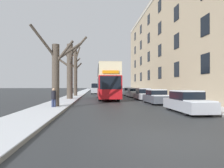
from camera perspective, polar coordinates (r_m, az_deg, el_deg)
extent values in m
plane|color=#303335|center=(7.08, 16.55, -14.95)|extent=(320.00, 320.00, 0.00)
cube|color=gray|center=(59.51, -8.16, -2.18)|extent=(2.69, 130.00, 0.13)
cube|color=silver|center=(59.51, -8.16, -2.10)|extent=(2.67, 130.00, 0.03)
cube|color=gray|center=(60.01, 3.31, -2.17)|extent=(2.69, 130.00, 0.13)
cube|color=silver|center=(60.01, 3.31, -2.09)|extent=(2.67, 130.00, 0.03)
cube|color=tan|center=(33.54, 20.98, 11.11)|extent=(9.00, 49.95, 17.04)
cube|color=black|center=(19.72, 25.07, 5.28)|extent=(0.08, 1.40, 1.80)
cube|color=black|center=(25.34, 17.96, 3.97)|extent=(0.08, 1.40, 1.80)
cube|color=black|center=(31.21, 13.49, 3.11)|extent=(0.08, 1.40, 1.80)
cube|color=black|center=(37.22, 10.45, 2.52)|extent=(0.08, 1.40, 1.80)
cube|color=black|center=(43.30, 8.26, 2.09)|extent=(0.08, 1.40, 1.80)
cube|color=black|center=(49.43, 6.61, 1.76)|extent=(0.08, 1.40, 1.80)
cube|color=black|center=(20.35, 25.03, 14.87)|extent=(0.08, 1.40, 1.80)
cube|color=black|center=(25.83, 17.94, 11.53)|extent=(0.08, 1.40, 1.80)
cube|color=black|center=(31.61, 13.47, 9.29)|extent=(0.08, 1.40, 1.80)
cube|color=black|center=(37.55, 10.44, 7.72)|extent=(0.08, 1.40, 1.80)
cube|color=black|center=(43.59, 8.25, 6.57)|extent=(0.08, 1.40, 1.80)
cube|color=black|center=(49.68, 6.61, 5.69)|extent=(0.08, 1.40, 1.80)
cube|color=black|center=(26.75, 17.91, 18.69)|extent=(0.08, 1.40, 1.80)
cube|color=black|center=(32.37, 13.46, 15.25)|extent=(0.08, 1.40, 1.80)
cube|color=black|center=(38.19, 10.43, 12.79)|extent=(0.08, 1.40, 1.80)
cube|color=black|center=(44.14, 8.25, 10.96)|extent=(0.08, 1.40, 1.80)
cube|color=black|center=(50.17, 6.61, 9.56)|extent=(0.08, 1.40, 1.80)
cube|color=black|center=(33.46, 13.45, 20.87)|extent=(0.08, 1.40, 1.80)
cube|color=black|center=(39.12, 10.42, 17.65)|extent=(0.08, 1.40, 1.80)
cube|color=black|center=(44.94, 8.24, 15.22)|extent=(0.08, 1.40, 1.80)
cube|color=black|center=(50.88, 6.60, 13.34)|extent=(0.08, 1.40, 1.80)
cylinder|color=#4C4238|center=(16.45, -15.80, 2.16)|extent=(0.58, 0.58, 5.07)
cylinder|color=#4C4238|center=(16.90, -12.19, 9.11)|extent=(2.17, 1.01, 1.75)
cylinder|color=#4C4238|center=(16.25, -18.98, 11.31)|extent=(1.78, 1.68, 2.32)
cylinder|color=#4C4238|center=(17.46, -15.54, 6.45)|extent=(0.41, 1.95, 2.03)
cylinder|color=#4C4238|center=(16.26, -13.51, 8.88)|extent=(1.62, 0.79, 1.78)
cylinder|color=#4C4238|center=(25.71, -11.96, 3.37)|extent=(0.74, 0.74, 7.03)
cylinder|color=#4C4238|center=(25.10, -11.56, 7.36)|extent=(0.85, 1.80, 2.17)
cylinder|color=#4C4238|center=(25.20, -9.72, 10.44)|extent=(2.42, 1.91, 2.27)
cylinder|color=#4C4238|center=(26.15, -14.41, 6.49)|extent=(2.46, 0.55, 1.81)
cylinder|color=#4C4238|center=(33.52, -10.41, 2.97)|extent=(0.61, 0.61, 7.63)
cylinder|color=#4C4238|center=(33.45, -11.67, 6.08)|extent=(1.67, 0.89, 2.45)
cylinder|color=#4C4238|center=(34.43, -9.80, 6.58)|extent=(0.82, 1.66, 1.11)
cylinder|color=#4C4238|center=(34.16, -11.64, 8.65)|extent=(1.70, 0.61, 1.57)
cylinder|color=#4C4238|center=(33.38, -9.80, 8.46)|extent=(1.06, 1.19, 2.21)
cylinder|color=#4C4238|center=(34.30, -9.58, 5.00)|extent=(1.10, 1.67, 1.36)
cube|color=red|center=(26.63, -1.35, -0.86)|extent=(2.50, 11.39, 2.55)
cube|color=beige|center=(26.69, -1.35, 3.36)|extent=(2.45, 11.17, 1.38)
cube|color=beige|center=(26.76, -1.35, 4.96)|extent=(2.45, 11.17, 0.12)
cube|color=black|center=(26.63, -1.35, 0.20)|extent=(2.53, 10.03, 1.33)
cube|color=black|center=(26.70, -1.35, 3.51)|extent=(2.53, 10.03, 1.05)
cube|color=black|center=(20.97, -0.42, 0.40)|extent=(2.25, 0.06, 1.39)
cube|color=orange|center=(21.01, -0.41, 3.48)|extent=(1.75, 0.05, 0.32)
cylinder|color=black|center=(23.20, -3.51, -3.55)|extent=(0.30, 1.09, 1.09)
cylinder|color=black|center=(23.35, 1.81, -3.54)|extent=(0.30, 1.09, 1.09)
cylinder|color=black|center=(29.80, -3.80, -2.89)|extent=(0.30, 1.09, 1.09)
cylinder|color=black|center=(29.92, 0.35, -2.88)|extent=(0.30, 1.09, 1.09)
cube|color=#9EA3AD|center=(14.12, 20.72, -5.60)|extent=(1.69, 4.54, 0.68)
cube|color=black|center=(14.24, 20.39, -3.11)|extent=(1.45, 2.27, 0.54)
cube|color=silver|center=(14.23, 20.39, -1.88)|extent=(1.42, 2.16, 0.08)
cube|color=silver|center=(12.66, 23.86, -4.50)|extent=(1.52, 1.18, 0.06)
cylinder|color=black|center=(12.60, 20.37, -7.11)|extent=(0.20, 0.63, 0.63)
cylinder|color=black|center=(13.29, 26.15, -6.74)|extent=(0.20, 0.63, 0.63)
cylinder|color=black|center=(15.10, 15.95, -6.03)|extent=(0.20, 0.63, 0.63)
cylinder|color=black|center=(15.68, 21.00, -5.81)|extent=(0.20, 0.63, 0.63)
cube|color=#474C56|center=(20.28, 12.62, -4.08)|extent=(1.80, 4.34, 0.68)
cube|color=black|center=(20.41, 12.47, -2.41)|extent=(1.55, 2.17, 0.49)
cube|color=silver|center=(20.41, 12.47, -1.61)|extent=(1.51, 2.06, 0.08)
cube|color=silver|center=(18.80, 14.02, -3.21)|extent=(1.62, 1.13, 0.07)
cylinder|color=black|center=(18.82, 11.51, -4.93)|extent=(0.20, 0.64, 0.64)
cylinder|color=black|center=(19.32, 16.02, -4.81)|extent=(0.20, 0.64, 0.64)
cylinder|color=black|center=(21.32, 9.54, -4.42)|extent=(0.20, 0.64, 0.64)
cylinder|color=black|center=(21.77, 13.58, -4.33)|extent=(0.20, 0.64, 0.64)
cube|color=#9EA3AD|center=(25.46, 8.98, -3.45)|extent=(1.74, 4.27, 0.61)
cube|color=black|center=(25.60, 8.89, -2.08)|extent=(1.50, 2.13, 0.60)
cube|color=silver|center=(25.59, 8.89, -1.31)|extent=(1.46, 2.03, 0.09)
cube|color=silver|center=(23.97, 9.85, -2.81)|extent=(1.57, 1.11, 0.08)
cylinder|color=black|center=(24.05, 7.95, -3.97)|extent=(0.20, 0.65, 0.65)
cylinder|color=black|center=(24.43, 11.44, -3.91)|extent=(0.20, 0.65, 0.65)
cylinder|color=black|center=(26.54, 6.73, -3.65)|extent=(0.20, 0.65, 0.65)
cylinder|color=black|center=(26.89, 9.91, -3.61)|extent=(0.20, 0.65, 0.65)
cube|color=#9EA3AD|center=(31.61, 6.25, -2.81)|extent=(1.80, 4.57, 0.69)
cube|color=black|center=(31.77, 6.19, -1.72)|extent=(1.55, 2.29, 0.50)
cube|color=silver|center=(31.76, 6.19, -1.19)|extent=(1.52, 2.17, 0.09)
cube|color=silver|center=(30.00, 6.85, -2.20)|extent=(1.62, 1.19, 0.07)
cylinder|color=black|center=(30.12, 5.27, -3.29)|extent=(0.20, 0.65, 0.65)
cylinder|color=black|center=(30.44, 8.22, -3.26)|extent=(0.20, 0.65, 0.65)
cylinder|color=black|center=(32.82, 4.44, -3.06)|extent=(0.20, 0.65, 0.65)
cylinder|color=black|center=(33.11, 7.15, -3.04)|extent=(0.20, 0.65, 0.65)
cube|color=#9EA3AD|center=(37.12, 4.59, -2.49)|extent=(1.82, 4.14, 0.67)
cube|color=black|center=(37.27, 4.55, -1.55)|extent=(1.56, 2.07, 0.54)
cube|color=silver|center=(37.26, 4.55, -1.06)|extent=(1.53, 1.97, 0.09)
cube|color=silver|center=(35.66, 4.98, -1.97)|extent=(1.64, 1.08, 0.07)
cylinder|color=black|center=(35.78, 3.66, -2.87)|extent=(0.20, 0.63, 0.63)
cylinder|color=black|center=(36.05, 6.17, -2.85)|extent=(0.20, 0.63, 0.63)
cylinder|color=black|center=(38.23, 3.11, -2.72)|extent=(0.20, 0.63, 0.63)
cylinder|color=black|center=(38.49, 5.47, -2.71)|extent=(0.20, 0.63, 0.63)
cube|color=#9EA3AD|center=(45.44, -4.77, -1.12)|extent=(1.92, 5.34, 2.18)
cube|color=black|center=(42.79, -4.77, -0.47)|extent=(1.69, 0.06, 0.96)
cylinder|color=black|center=(43.76, -5.87, -2.41)|extent=(0.22, 0.68, 0.68)
cylinder|color=black|center=(43.76, -3.67, -2.41)|extent=(0.22, 0.68, 0.68)
cylinder|color=black|center=(47.18, -5.79, -2.28)|extent=(0.22, 0.68, 0.68)
cylinder|color=black|center=(47.18, -3.75, -2.28)|extent=(0.22, 0.68, 0.68)
cylinder|color=navy|center=(15.83, -16.62, -5.57)|extent=(0.16, 0.16, 0.74)
cylinder|color=navy|center=(15.85, -16.05, -5.57)|extent=(0.16, 0.16, 0.74)
cylinder|color=black|center=(15.80, -16.33, -3.06)|extent=(0.35, 0.35, 0.65)
sphere|color=tan|center=(15.78, -16.32, -1.52)|extent=(0.21, 0.21, 0.21)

